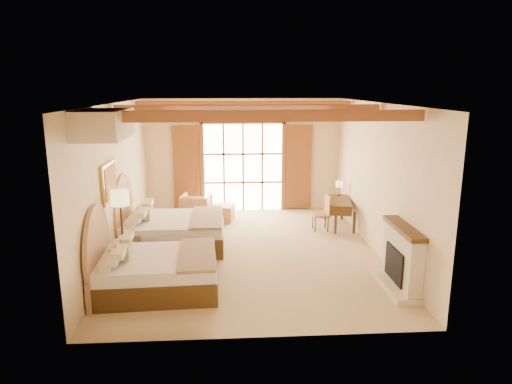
{
  "coord_description": "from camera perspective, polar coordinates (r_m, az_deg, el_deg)",
  "views": [
    {
      "loc": [
        -0.46,
        -9.42,
        3.54
      ],
      "look_at": [
        0.16,
        0.2,
        1.29
      ],
      "focal_mm": 32.0,
      "sensor_mm": 36.0,
      "label": 1
    }
  ],
  "objects": [
    {
      "name": "ottoman",
      "position": [
        12.32,
        -4.17,
        -2.6
      ],
      "size": [
        0.68,
        0.68,
        0.41
      ],
      "primitive_type": "cube",
      "rotation": [
        0.0,
        0.0,
        -0.22
      ],
      "color": "#AA7E4E",
      "rests_on": "floor"
    },
    {
      "name": "french_doors",
      "position": [
        13.07,
        -1.62,
        3.03
      ],
      "size": [
        3.95,
        0.08,
        2.6
      ],
      "color": "white",
      "rests_on": "ground"
    },
    {
      "name": "wall_left",
      "position": [
        9.88,
        -17.02,
        1.22
      ],
      "size": [
        0.0,
        7.0,
        7.0
      ],
      "primitive_type": "plane",
      "rotation": [
        1.57,
        0.0,
        1.57
      ],
      "color": "beige",
      "rests_on": "ground"
    },
    {
      "name": "ceiling",
      "position": [
        9.43,
        -0.91,
        11.06
      ],
      "size": [
        7.0,
        7.0,
        0.0
      ],
      "primitive_type": "plane",
      "rotation": [
        3.14,
        0.0,
        0.0
      ],
      "color": "#B07533",
      "rests_on": "ground"
    },
    {
      "name": "floor",
      "position": [
        10.07,
        -0.84,
        -7.46
      ],
      "size": [
        7.0,
        7.0,
        0.0
      ],
      "primitive_type": "plane",
      "color": "tan",
      "rests_on": "ground"
    },
    {
      "name": "nightstand",
      "position": [
        9.61,
        -15.67,
        -7.23
      ],
      "size": [
        0.52,
        0.52,
        0.56
      ],
      "primitive_type": "cube",
      "rotation": [
        0.0,
        0.0,
        0.12
      ],
      "color": "#442B15",
      "rests_on": "floor"
    },
    {
      "name": "bed_near",
      "position": [
        8.34,
        -13.36,
        -9.23
      ],
      "size": [
        2.17,
        1.68,
        1.39
      ],
      "rotation": [
        0.0,
        0.0,
        0.04
      ],
      "color": "#442B15",
      "rests_on": "floor"
    },
    {
      "name": "armchair",
      "position": [
        12.42,
        -7.47,
        -1.84
      ],
      "size": [
        0.87,
        0.89,
        0.71
      ],
      "primitive_type": "imported",
      "rotation": [
        0.0,
        0.0,
        -3.3
      ],
      "color": "tan",
      "rests_on": "floor"
    },
    {
      "name": "desk",
      "position": [
        11.92,
        10.35,
        -2.5
      ],
      "size": [
        0.79,
        1.38,
        0.7
      ],
      "rotation": [
        0.0,
        0.0,
        -0.19
      ],
      "color": "#442B15",
      "rests_on": "floor"
    },
    {
      "name": "desk_chair",
      "position": [
        11.54,
        8.17,
        -3.4
      ],
      "size": [
        0.43,
        0.43,
        0.91
      ],
      "rotation": [
        0.0,
        0.0,
        0.08
      ],
      "color": "#B7784B",
      "rests_on": "floor"
    },
    {
      "name": "ceiling_beams",
      "position": [
        9.44,
        -0.91,
        10.33
      ],
      "size": [
        5.39,
        4.6,
        0.18
      ],
      "primitive_type": null,
      "color": "#975733",
      "rests_on": "ceiling"
    },
    {
      "name": "painting",
      "position": [
        9.13,
        -17.84,
        1.18
      ],
      "size": [
        0.06,
        0.95,
        0.75
      ],
      "color": "gold",
      "rests_on": "wall_left"
    },
    {
      "name": "wall_back",
      "position": [
        13.07,
        -1.64,
        4.59
      ],
      "size": [
        5.5,
        0.0,
        5.5
      ],
      "primitive_type": "plane",
      "rotation": [
        1.57,
        0.0,
        0.0
      ],
      "color": "beige",
      "rests_on": "ground"
    },
    {
      "name": "canopy_valance",
      "position": [
        7.69,
        -18.48,
        8.05
      ],
      "size": [
        0.7,
        1.4,
        0.45
      ],
      "primitive_type": "cube",
      "color": "beige",
      "rests_on": "ceiling"
    },
    {
      "name": "desk_lamp",
      "position": [
        12.25,
        10.38,
        0.89
      ],
      "size": [
        0.19,
        0.19,
        0.38
      ],
      "color": "#322316",
      "rests_on": "desk"
    },
    {
      "name": "bed_far",
      "position": [
        10.36,
        -11.27,
        -4.49
      ],
      "size": [
        2.25,
        1.77,
        1.48
      ],
      "rotation": [
        0.0,
        0.0,
        0.0
      ],
      "color": "#442B15",
      "rests_on": "floor"
    },
    {
      "name": "wall_right",
      "position": [
        10.14,
        14.85,
        1.65
      ],
      "size": [
        0.0,
        7.0,
        7.0
      ],
      "primitive_type": "plane",
      "rotation": [
        1.57,
        0.0,
        -1.57
      ],
      "color": "beige",
      "rests_on": "ground"
    },
    {
      "name": "floor_lamp",
      "position": [
        9.04,
        -16.61,
        -1.33
      ],
      "size": [
        0.34,
        0.34,
        1.61
      ],
      "color": "#322316",
      "rests_on": "floor"
    },
    {
      "name": "fireplace",
      "position": [
        8.57,
        17.66,
        -8.21
      ],
      "size": [
        0.46,
        1.4,
        1.16
      ],
      "color": "beige",
      "rests_on": "ground"
    }
  ]
}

